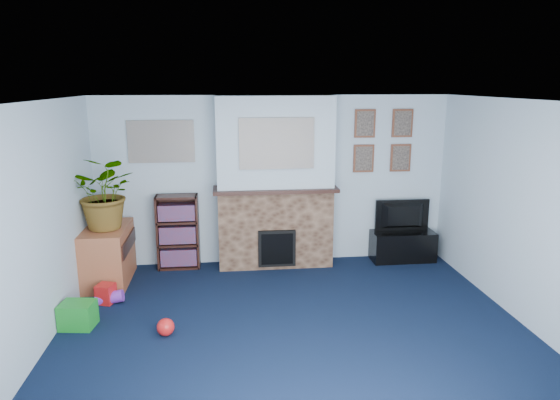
{
  "coord_description": "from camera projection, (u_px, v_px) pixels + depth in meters",
  "views": [
    {
      "loc": [
        -0.68,
        -4.72,
        2.58
      ],
      "look_at": [
        -0.05,
        1.02,
        1.2
      ],
      "focal_mm": 32.0,
      "sensor_mm": 36.0,
      "label": 1
    }
  ],
  "objects": [
    {
      "name": "bookshelf",
      "position": [
        178.0,
        233.0,
        7.01
      ],
      "size": [
        0.58,
        0.28,
        1.05
      ],
      "color": "black",
      "rests_on": "ground"
    },
    {
      "name": "green_crate",
      "position": [
        78.0,
        315.0,
        5.35
      ],
      "size": [
        0.38,
        0.32,
        0.28
      ],
      "primitive_type": "cube",
      "rotation": [
        0.0,
        0.0,
        -0.14
      ],
      "color": "#198C26",
      "rests_on": "ground"
    },
    {
      "name": "mantel_candle",
      "position": [
        292.0,
        181.0,
        6.91
      ],
      "size": [
        0.05,
        0.05,
        0.17
      ],
      "primitive_type": "cylinder",
      "color": "#B2BFC6",
      "rests_on": "chimney_breast"
    },
    {
      "name": "potted_plant",
      "position": [
        106.0,
        193.0,
        6.28
      ],
      "size": [
        0.98,
        0.9,
        0.94
      ],
      "primitive_type": "imported",
      "rotation": [
        0.0,
        0.0,
        6.07
      ],
      "color": "#26661E",
      "rests_on": "sideboard"
    },
    {
      "name": "chimney_breast",
      "position": [
        275.0,
        184.0,
        6.94
      ],
      "size": [
        1.72,
        0.5,
        2.4
      ],
      "color": "brown",
      "rests_on": "ground"
    },
    {
      "name": "toy_block",
      "position": [
        106.0,
        294.0,
        5.95
      ],
      "size": [
        0.24,
        0.24,
        0.23
      ],
      "primitive_type": "cube",
      "rotation": [
        0.0,
        0.0,
        -0.32
      ],
      "color": "red",
      "rests_on": "ground"
    },
    {
      "name": "collage_main",
      "position": [
        277.0,
        144.0,
        6.6
      ],
      "size": [
        1.0,
        0.03,
        0.68
      ],
      "primitive_type": "cube",
      "color": "gray",
      "rests_on": "chimney_breast"
    },
    {
      "name": "toy_ball",
      "position": [
        166.0,
        327.0,
        5.18
      ],
      "size": [
        0.18,
        0.18,
        0.18
      ],
      "primitive_type": "sphere",
      "color": "red",
      "rests_on": "ground"
    },
    {
      "name": "ceiling",
      "position": [
        297.0,
        101.0,
        4.68
      ],
      "size": [
        5.0,
        4.5,
        0.01
      ],
      "primitive_type": "cube",
      "color": "white",
      "rests_on": "wall_back"
    },
    {
      "name": "collage_left",
      "position": [
        161.0,
        142.0,
        6.82
      ],
      "size": [
        0.9,
        0.03,
        0.58
      ],
      "primitive_type": "cube",
      "color": "gray",
      "rests_on": "wall_back"
    },
    {
      "name": "portrait_tl",
      "position": [
        365.0,
        123.0,
        7.07
      ],
      "size": [
        0.3,
        0.03,
        0.4
      ],
      "primitive_type": "cube",
      "color": "brown",
      "rests_on": "wall_back"
    },
    {
      "name": "wall_right",
      "position": [
        532.0,
        217.0,
        5.22
      ],
      "size": [
        0.04,
        4.5,
        2.4
      ],
      "primitive_type": "cube",
      "color": "#AEC2D2",
      "rests_on": "ground"
    },
    {
      "name": "sideboard",
      "position": [
        108.0,
        256.0,
        6.53
      ],
      "size": [
        0.53,
        0.96,
        0.75
      ],
      "primitive_type": "cube",
      "color": "#A35534",
      "rests_on": "ground"
    },
    {
      "name": "portrait_tr",
      "position": [
        402.0,
        123.0,
        7.12
      ],
      "size": [
        0.3,
        0.03,
        0.4
      ],
      "primitive_type": "cube",
      "color": "brown",
      "rests_on": "wall_back"
    },
    {
      "name": "wall_front",
      "position": [
        353.0,
        335.0,
        2.78
      ],
      "size": [
        5.0,
        0.04,
        2.4
      ],
      "primitive_type": "cube",
      "color": "#AEC2D2",
      "rests_on": "ground"
    },
    {
      "name": "portrait_br",
      "position": [
        400.0,
        158.0,
        7.24
      ],
      "size": [
        0.3,
        0.03,
        0.4
      ],
      "primitive_type": "cube",
      "color": "brown",
      "rests_on": "wall_back"
    },
    {
      "name": "mantel_can",
      "position": [
        323.0,
        182.0,
        6.96
      ],
      "size": [
        0.07,
        0.07,
        0.13
      ],
      "primitive_type": "cylinder",
      "color": "red",
      "rests_on": "chimney_breast"
    },
    {
      "name": "portrait_bl",
      "position": [
        364.0,
        158.0,
        7.18
      ],
      "size": [
        0.3,
        0.03,
        0.4
      ],
      "primitive_type": "cube",
      "color": "brown",
      "rests_on": "wall_back"
    },
    {
      "name": "mantel_clock",
      "position": [
        273.0,
        183.0,
        6.88
      ],
      "size": [
        0.1,
        0.06,
        0.14
      ],
      "primitive_type": "cube",
      "color": "gold",
      "rests_on": "chimney_breast"
    },
    {
      "name": "toy_tube",
      "position": [
        110.0,
        298.0,
        5.94
      ],
      "size": [
        0.33,
        0.15,
        0.19
      ],
      "primitive_type": "cylinder",
      "rotation": [
        0.0,
        1.43,
        0.0
      ],
      "color": "purple",
      "rests_on": "ground"
    },
    {
      "name": "television",
      "position": [
        404.0,
        216.0,
        7.26
      ],
      "size": [
        0.8,
        0.11,
        0.46
      ],
      "primitive_type": "imported",
      "rotation": [
        0.0,
        0.0,
        3.13
      ],
      "color": "black",
      "rests_on": "tv_stand"
    },
    {
      "name": "floor",
      "position": [
        295.0,
        334.0,
        5.23
      ],
      "size": [
        5.0,
        4.5,
        0.01
      ],
      "primitive_type": "cube",
      "color": "black",
      "rests_on": "ground"
    },
    {
      "name": "wall_back",
      "position": [
        274.0,
        180.0,
        7.13
      ],
      "size": [
        5.0,
        0.04,
        2.4
      ],
      "primitive_type": "cube",
      "color": "#AEC2D2",
      "rests_on": "ground"
    },
    {
      "name": "tv_stand",
      "position": [
        403.0,
        246.0,
        7.35
      ],
      "size": [
        0.92,
        0.39,
        0.44
      ],
      "primitive_type": "cube",
      "color": "black",
      "rests_on": "ground"
    },
    {
      "name": "wall_left",
      "position": [
        33.0,
        232.0,
        4.69
      ],
      "size": [
        0.04,
        4.5,
        2.4
      ],
      "primitive_type": "cube",
      "color": "#AEC2D2",
      "rests_on": "ground"
    },
    {
      "name": "mantel_teddy",
      "position": [
        232.0,
        184.0,
        6.82
      ],
      "size": [
        0.13,
        0.13,
        0.13
      ],
      "primitive_type": "sphere",
      "color": "gray",
      "rests_on": "chimney_breast"
    }
  ]
}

